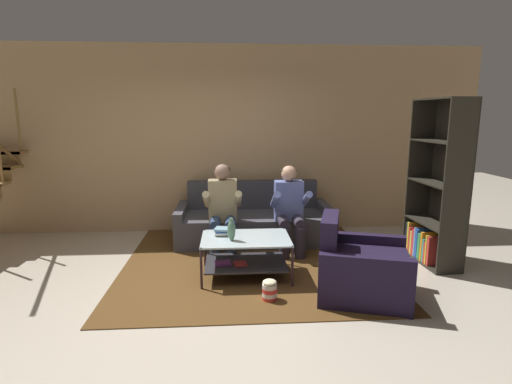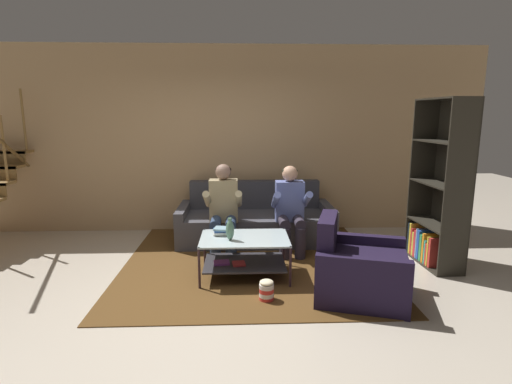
% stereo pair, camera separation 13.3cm
% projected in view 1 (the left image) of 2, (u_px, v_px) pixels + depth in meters
% --- Properties ---
extents(ground, '(16.80, 16.80, 0.00)m').
position_uv_depth(ground, '(210.00, 294.00, 4.17)').
color(ground, '#BFB29F').
extents(back_partition, '(8.40, 0.12, 2.90)m').
position_uv_depth(back_partition, '(215.00, 140.00, 6.30)').
color(back_partition, tan).
rests_on(back_partition, ground).
extents(couch, '(2.25, 0.95, 0.84)m').
position_uv_depth(couch, '(254.00, 222.00, 5.94)').
color(couch, '#414047').
rests_on(couch, ground).
extents(person_seated_left, '(0.50, 0.58, 1.20)m').
position_uv_depth(person_seated_left, '(223.00, 206.00, 5.30)').
color(person_seated_left, navy).
rests_on(person_seated_left, ground).
extents(person_seated_right, '(0.50, 0.58, 1.17)m').
position_uv_depth(person_seated_right, '(290.00, 206.00, 5.36)').
color(person_seated_right, '#2E2834').
rests_on(person_seated_right, ground).
extents(coffee_table, '(1.01, 0.69, 0.47)m').
position_uv_depth(coffee_table, '(245.00, 251.00, 4.58)').
color(coffee_table, silver).
rests_on(coffee_table, ground).
extents(area_rug, '(3.16, 3.32, 0.01)m').
position_uv_depth(area_rug, '(251.00, 258.00, 5.19)').
color(area_rug, '#553819').
rests_on(area_rug, ground).
extents(vase, '(0.09, 0.09, 0.25)m').
position_uv_depth(vase, '(231.00, 230.00, 4.43)').
color(vase, '#50775C').
rests_on(vase, coffee_table).
extents(book_stack, '(0.21, 0.19, 0.09)m').
position_uv_depth(book_stack, '(222.00, 231.00, 4.64)').
color(book_stack, silver).
rests_on(book_stack, coffee_table).
extents(bookshelf, '(0.39, 0.87, 2.04)m').
position_uv_depth(bookshelf, '(436.00, 204.00, 5.00)').
color(bookshelf, '#29261E').
rests_on(bookshelf, ground).
extents(armchair, '(1.08, 1.06, 0.83)m').
position_uv_depth(armchair, '(360.00, 270.00, 4.10)').
color(armchair, black).
rests_on(armchair, ground).
extents(popcorn_tub, '(0.15, 0.15, 0.22)m').
position_uv_depth(popcorn_tub, '(270.00, 290.00, 4.02)').
color(popcorn_tub, red).
rests_on(popcorn_tub, ground).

